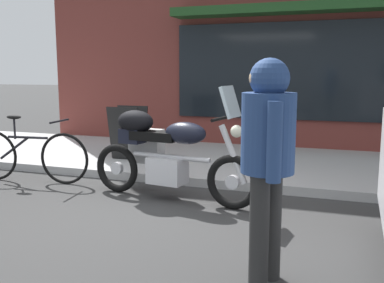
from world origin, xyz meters
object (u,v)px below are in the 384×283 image
object	(u,v)px
parked_bicycle	(28,155)
sandwich_board_sign	(128,133)
touring_motorcycle	(163,150)
pedestrian_walking	(268,145)

from	to	relation	value
parked_bicycle	sandwich_board_sign	xyz separation A→B (m)	(0.83, 1.41, 0.17)
touring_motorcycle	sandwich_board_sign	world-z (taller)	touring_motorcycle
touring_motorcycle	sandwich_board_sign	bearing A→B (deg)	129.97
touring_motorcycle	pedestrian_walking	bearing A→B (deg)	-48.87
parked_bicycle	touring_motorcycle	bearing A→B (deg)	-2.92
parked_bicycle	sandwich_board_sign	size ratio (longest dim) A/B	2.09
touring_motorcycle	sandwich_board_sign	xyz separation A→B (m)	(-1.27, 1.52, -0.04)
parked_bicycle	pedestrian_walking	bearing A→B (deg)	-27.53
pedestrian_walking	sandwich_board_sign	distance (m)	4.41
parked_bicycle	pedestrian_walking	size ratio (longest dim) A/B	1.10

